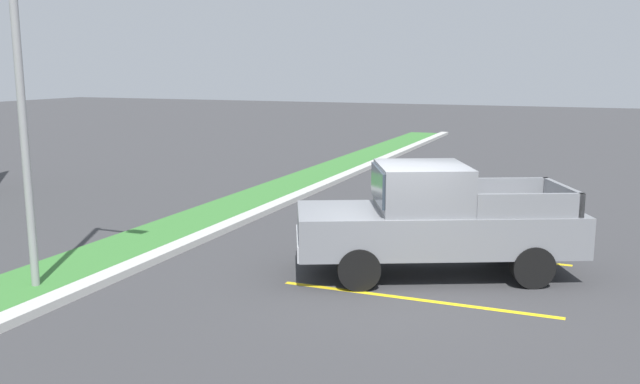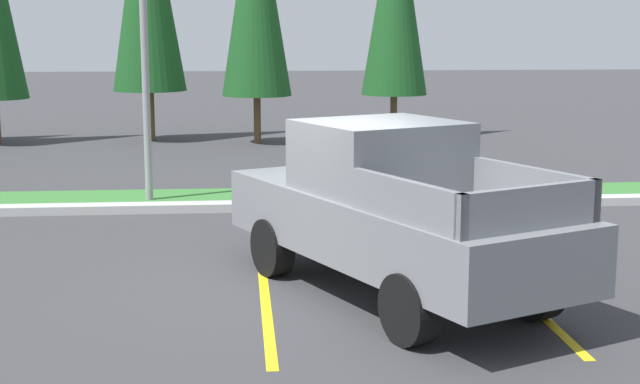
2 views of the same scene
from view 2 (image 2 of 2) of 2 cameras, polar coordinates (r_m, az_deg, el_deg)
ground_plane at (r=11.65m, az=-0.16°, el=-5.85°), size 120.00×120.00×0.00m
parking_line_near at (r=11.14m, az=-3.42°, el=-6.59°), size 0.12×4.80×0.01m
parking_line_far at (r=11.64m, az=12.10°, el=-6.07°), size 0.12×4.80×0.01m
curb_strip at (r=16.48m, az=-1.65°, el=-0.84°), size 56.00×0.40×0.15m
grass_median at (r=17.57m, az=-1.87°, el=-0.30°), size 56.00×1.80×0.06m
pickup_truck_main at (r=11.08m, az=4.44°, el=-1.17°), size 3.90×5.53×2.10m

